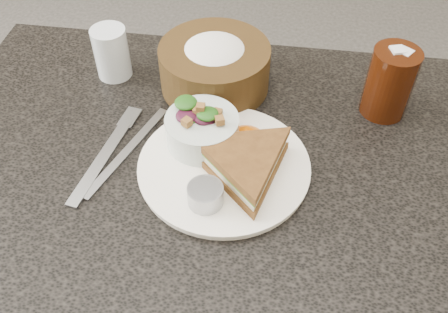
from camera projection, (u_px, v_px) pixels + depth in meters
name	position (u px, v px, depth m)	size (l,w,h in m)	color
dining_table	(221.00, 282.00, 1.07)	(1.00, 0.70, 0.75)	black
dinner_plate	(224.00, 167.00, 0.79)	(0.27, 0.27, 0.01)	white
sandwich	(245.00, 163.00, 0.76)	(0.18, 0.18, 0.05)	brown
salad_bowl	(202.00, 126.00, 0.80)	(0.12, 0.12, 0.07)	silver
dressing_ramekin	(205.00, 195.00, 0.73)	(0.05, 0.05, 0.03)	#989AA0
orange_wedge	(246.00, 132.00, 0.82)	(0.07, 0.07, 0.03)	#E65F00
fork	(103.00, 159.00, 0.81)	(0.02, 0.20, 0.01)	#989BA0
knife	(127.00, 151.00, 0.82)	(0.01, 0.23, 0.00)	gray
bread_basket	(215.00, 61.00, 0.90)	(0.20, 0.20, 0.11)	#483013
cola_glass	(390.00, 80.00, 0.84)	(0.08, 0.08, 0.14)	black
water_glass	(112.00, 53.00, 0.93)	(0.06, 0.06, 0.10)	silver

